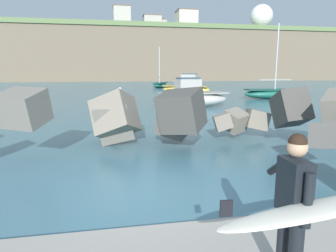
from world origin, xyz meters
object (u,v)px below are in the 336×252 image
(mooring_buoy_inner, at_px, (120,89))
(station_building_annex, at_px, (186,21))
(station_building_central, at_px, (122,18))
(radar_dome, at_px, (261,17))
(boat_near_centre, at_px, (160,85))
(station_building_east, at_px, (159,27))
(surfer_with_board, at_px, (302,206))
(boat_mid_centre, at_px, (192,97))
(boat_near_left, at_px, (186,87))
(boat_mid_left, at_px, (271,93))
(station_building_west, at_px, (152,25))

(mooring_buoy_inner, bearing_deg, station_building_annex, 66.69)
(station_building_central, bearing_deg, radar_dome, 8.50)
(boat_near_centre, xyz_separation_m, station_building_east, (9.55, 60.04, 17.67))
(surfer_with_board, bearing_deg, radar_dome, 62.83)
(boat_near_centre, relative_size, boat_mid_centre, 1.11)
(boat_mid_centre, bearing_deg, station_building_central, 91.45)
(boat_near_left, height_order, boat_near_centre, boat_near_centre)
(mooring_buoy_inner, xyz_separation_m, station_building_east, (16.35, 66.13, 17.93))
(boat_near_centre, xyz_separation_m, boat_mid_left, (7.35, -22.47, 0.05))
(station_building_west, distance_m, station_building_east, 3.67)
(radar_dome, height_order, station_building_east, radar_dome)
(boat_near_centre, relative_size, station_building_central, 1.01)
(boat_mid_left, relative_size, mooring_buoy_inner, 16.23)
(boat_mid_left, distance_m, radar_dome, 88.28)
(boat_mid_centre, height_order, station_building_central, station_building_central)
(boat_mid_centre, xyz_separation_m, station_building_east, (11.68, 87.95, 17.42))
(boat_near_centre, height_order, station_building_east, station_building_east)
(boat_mid_left, height_order, radar_dome, radar_dome)
(boat_near_left, distance_m, station_building_west, 74.15)
(surfer_with_board, xyz_separation_m, station_building_central, (2.19, 93.71, 17.52))
(boat_mid_centre, bearing_deg, mooring_buoy_inner, 102.08)
(boat_near_left, distance_m, station_building_central, 63.56)
(radar_dome, bearing_deg, station_building_annex, -168.20)
(boat_mid_left, xyz_separation_m, station_building_central, (-11.38, 69.22, 18.27))
(radar_dome, bearing_deg, mooring_buoy_inner, -131.06)
(boat_near_centre, distance_m, boat_mid_left, 23.65)
(station_building_annex, bearing_deg, boat_mid_left, -97.42)
(boat_near_left, height_order, station_building_annex, station_building_annex)
(station_building_east, xyz_separation_m, station_building_annex, (6.99, -11.95, 0.60))
(surfer_with_board, relative_size, station_building_annex, 0.31)
(station_building_annex, bearing_deg, radar_dome, 11.80)
(boat_near_left, bearing_deg, station_building_west, 85.39)
(station_building_annex, bearing_deg, station_building_west, 135.45)
(radar_dome, bearing_deg, boat_near_left, -123.27)
(station_building_central, bearing_deg, boat_mid_centre, -88.55)
(boat_near_centre, xyz_separation_m, mooring_buoy_inner, (-6.81, -6.09, -0.27))
(station_building_east, bearing_deg, boat_near_left, -96.62)
(surfer_with_board, xyz_separation_m, boat_mid_centre, (4.08, 19.06, -0.54))
(boat_mid_left, relative_size, station_building_annex, 1.07)
(surfer_with_board, height_order, radar_dome, radar_dome)
(boat_near_left, distance_m, station_building_east, 76.54)
(station_building_east, bearing_deg, surfer_with_board, -98.38)
(station_building_annex, bearing_deg, station_building_central, -176.27)
(mooring_buoy_inner, height_order, radar_dome, radar_dome)
(surfer_with_board, height_order, boat_near_centre, boat_near_centre)
(station_building_central, bearing_deg, boat_near_centre, -85.07)
(boat_mid_left, relative_size, station_building_west, 1.14)
(boat_mid_centre, xyz_separation_m, station_building_west, (8.88, 85.64, 17.92))
(station_building_west, relative_size, station_building_central, 0.96)
(boat_near_left, bearing_deg, station_building_annex, 75.91)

